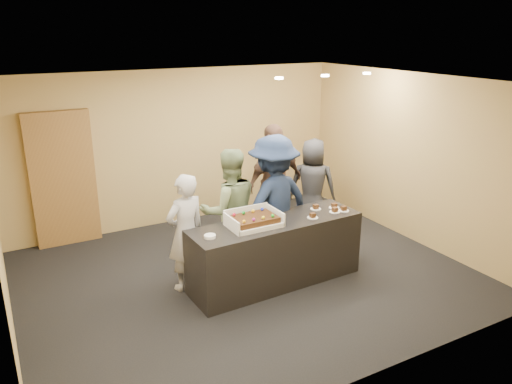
% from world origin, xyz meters
% --- Properties ---
extents(room, '(6.04, 6.00, 2.70)m').
position_xyz_m(room, '(0.00, 0.00, 1.35)').
color(room, black).
rests_on(room, ground).
extents(serving_counter, '(2.42, 0.78, 0.90)m').
position_xyz_m(serving_counter, '(0.26, -0.36, 0.45)').
color(serving_counter, black).
rests_on(serving_counter, floor).
extents(storage_cabinet, '(0.98, 0.15, 2.15)m').
position_xyz_m(storage_cabinet, '(-1.99, 2.41, 1.08)').
color(storage_cabinet, brown).
rests_on(storage_cabinet, floor).
extents(cake_box, '(0.67, 0.47, 0.20)m').
position_xyz_m(cake_box, '(-0.07, -0.33, 0.95)').
color(cake_box, white).
rests_on(cake_box, serving_counter).
extents(sheet_cake, '(0.57, 0.40, 0.11)m').
position_xyz_m(sheet_cake, '(-0.07, -0.36, 1.00)').
color(sheet_cake, '#331D0B').
rests_on(sheet_cake, cake_box).
extents(plate_stack, '(0.14, 0.14, 0.04)m').
position_xyz_m(plate_stack, '(-0.73, -0.43, 0.92)').
color(plate_stack, white).
rests_on(plate_stack, serving_counter).
extents(slice_a, '(0.15, 0.15, 0.07)m').
position_xyz_m(slice_a, '(0.76, -0.49, 0.92)').
color(slice_a, white).
rests_on(slice_a, serving_counter).
extents(slice_b, '(0.15, 0.15, 0.07)m').
position_xyz_m(slice_b, '(0.99, -0.23, 0.92)').
color(slice_b, white).
rests_on(slice_b, serving_counter).
extents(slice_c, '(0.15, 0.15, 0.07)m').
position_xyz_m(slice_c, '(1.16, -0.46, 0.92)').
color(slice_c, white).
rests_on(slice_c, serving_counter).
extents(slice_d, '(0.15, 0.15, 0.07)m').
position_xyz_m(slice_d, '(1.26, -0.31, 0.92)').
color(slice_d, white).
rests_on(slice_d, serving_counter).
extents(slice_e, '(0.15, 0.15, 0.07)m').
position_xyz_m(slice_e, '(1.30, -0.47, 0.92)').
color(slice_e, white).
rests_on(slice_e, serving_counter).
extents(person_server_grey, '(0.66, 0.51, 1.59)m').
position_xyz_m(person_server_grey, '(-0.85, 0.09, 0.80)').
color(person_server_grey, '#B0AFB5').
rests_on(person_server_grey, floor).
extents(person_sage_man, '(0.97, 0.81, 1.79)m').
position_xyz_m(person_sage_man, '(-0.10, 0.31, 0.90)').
color(person_sage_man, gray).
rests_on(person_sage_man, floor).
extents(person_navy_man, '(1.36, 0.92, 1.95)m').
position_xyz_m(person_navy_man, '(0.50, 0.11, 0.98)').
color(person_navy_man, '#182544').
rests_on(person_navy_man, floor).
extents(person_brown_extra, '(1.20, 0.70, 1.92)m').
position_xyz_m(person_brown_extra, '(1.03, 0.97, 0.96)').
color(person_brown_extra, '#51372B').
rests_on(person_brown_extra, floor).
extents(person_dark_suit, '(0.94, 0.89, 1.61)m').
position_xyz_m(person_dark_suit, '(1.76, 0.94, 0.81)').
color(person_dark_suit, '#2A2B30').
rests_on(person_dark_suit, floor).
extents(ceiling_spotlights, '(1.72, 0.12, 0.03)m').
position_xyz_m(ceiling_spotlights, '(1.60, 0.50, 2.67)').
color(ceiling_spotlights, '#FFEAC6').
rests_on(ceiling_spotlights, ceiling).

